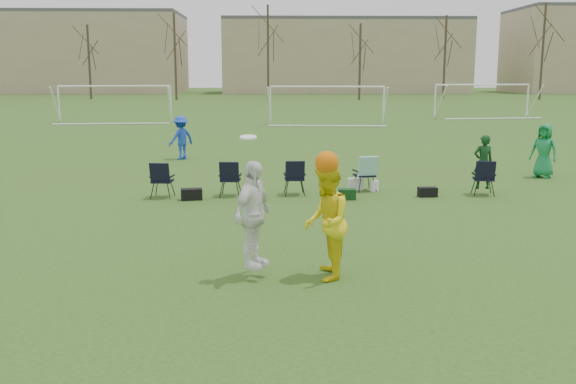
{
  "coord_description": "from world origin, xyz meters",
  "views": [
    {
      "loc": [
        0.49,
        -9.42,
        3.33
      ],
      "look_at": [
        0.76,
        1.64,
        1.25
      ],
      "focal_mm": 40.0,
      "sensor_mm": 36.0,
      "label": 1
    }
  ],
  "objects_px": {
    "goal_left": "(115,93)",
    "fielder_blue": "(181,138)",
    "goal_right": "(482,91)",
    "fielder_green_far": "(544,151)",
    "goal_mid": "(327,94)",
    "center_contest": "(299,218)"
  },
  "relations": [
    {
      "from": "goal_left",
      "to": "fielder_blue",
      "type": "bearing_deg",
      "value": -74.56
    },
    {
      "from": "fielder_blue",
      "to": "goal_right",
      "type": "distance_m",
      "value": 29.65
    },
    {
      "from": "fielder_green_far",
      "to": "goal_mid",
      "type": "distance_m",
      "value": 21.98
    },
    {
      "from": "fielder_green_far",
      "to": "center_contest",
      "type": "bearing_deg",
      "value": -85.29
    },
    {
      "from": "fielder_green_far",
      "to": "center_contest",
      "type": "distance_m",
      "value": 12.96
    },
    {
      "from": "fielder_green_far",
      "to": "goal_left",
      "type": "relative_size",
      "value": 0.23
    },
    {
      "from": "center_contest",
      "to": "fielder_blue",
      "type": "bearing_deg",
      "value": 105.03
    },
    {
      "from": "fielder_green_far",
      "to": "center_contest",
      "type": "relative_size",
      "value": 0.73
    },
    {
      "from": "goal_left",
      "to": "center_contest",
      "type": "bearing_deg",
      "value": -76.9
    },
    {
      "from": "fielder_blue",
      "to": "fielder_green_far",
      "type": "relative_size",
      "value": 0.97
    },
    {
      "from": "goal_left",
      "to": "goal_right",
      "type": "height_order",
      "value": "same"
    },
    {
      "from": "fielder_green_far",
      "to": "goal_mid",
      "type": "bearing_deg",
      "value": 147.65
    },
    {
      "from": "goal_left",
      "to": "goal_mid",
      "type": "bearing_deg",
      "value": -13.13
    },
    {
      "from": "goal_mid",
      "to": "goal_right",
      "type": "relative_size",
      "value": 1.01
    },
    {
      "from": "goal_left",
      "to": "goal_mid",
      "type": "xyz_separation_m",
      "value": [
        14.0,
        -2.0,
        0.0
      ]
    },
    {
      "from": "fielder_blue",
      "to": "goal_mid",
      "type": "relative_size",
      "value": 0.23
    },
    {
      "from": "goal_left",
      "to": "fielder_green_far",
      "type": "bearing_deg",
      "value": -55.66
    },
    {
      "from": "goal_left",
      "to": "goal_mid",
      "type": "distance_m",
      "value": 14.14
    },
    {
      "from": "fielder_blue",
      "to": "goal_right",
      "type": "height_order",
      "value": "goal_right"
    },
    {
      "from": "center_contest",
      "to": "goal_right",
      "type": "distance_m",
      "value": 40.31
    },
    {
      "from": "fielder_blue",
      "to": "center_contest",
      "type": "xyz_separation_m",
      "value": [
        3.93,
        -14.65,
        0.18
      ]
    },
    {
      "from": "fielder_blue",
      "to": "goal_left",
      "type": "xyz_separation_m",
      "value": [
        -6.97,
        18.71,
        1.09
      ]
    }
  ]
}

